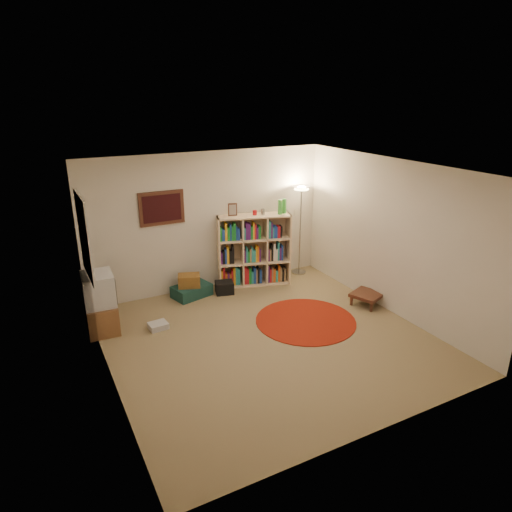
{
  "coord_description": "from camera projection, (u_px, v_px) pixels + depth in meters",
  "views": [
    {
      "loc": [
        -2.92,
        -5.18,
        3.45
      ],
      "look_at": [
        0.1,
        0.6,
        1.1
      ],
      "focal_mm": 32.0,
      "sensor_mm": 36.0,
      "label": 1
    }
  ],
  "objects": [
    {
      "name": "tv_stand",
      "position": [
        100.0,
        303.0,
        6.87
      ],
      "size": [
        0.48,
        0.66,
        0.93
      ],
      "rotation": [
        0.0,
        0.0,
        -0.05
      ],
      "color": "brown",
      "rests_on": "ground"
    },
    {
      "name": "side_table",
      "position": [
        367.0,
        295.0,
        7.79
      ],
      "size": [
        0.61,
        0.61,
        0.21
      ],
      "rotation": [
        0.0,
        0.0,
        0.38
      ],
      "color": "#3F1F16",
      "rests_on": "ground"
    },
    {
      "name": "room",
      "position": [
        264.0,
        259.0,
        6.35
      ],
      "size": [
        4.54,
        4.54,
        2.54
      ],
      "color": "olive",
      "rests_on": "ground"
    },
    {
      "name": "red_rug",
      "position": [
        306.0,
        320.0,
        7.29
      ],
      "size": [
        1.6,
        1.6,
        0.01
      ],
      "color": "maroon",
      "rests_on": "ground"
    },
    {
      "name": "floor_lamp",
      "position": [
        301.0,
        202.0,
        8.73
      ],
      "size": [
        0.39,
        0.39,
        1.77
      ],
      "rotation": [
        0.0,
        0.0,
        -0.16
      ],
      "color": "#9D9DA1",
      "rests_on": "ground"
    },
    {
      "name": "duffel_bag",
      "position": [
        224.0,
        287.0,
        8.26
      ],
      "size": [
        0.38,
        0.34,
        0.22
      ],
      "rotation": [
        0.0,
        0.0,
        -0.26
      ],
      "color": "black",
      "rests_on": "ground"
    },
    {
      "name": "wicker_basket",
      "position": [
        189.0,
        281.0,
        8.03
      ],
      "size": [
        0.45,
        0.38,
        0.22
      ],
      "rotation": [
        0.0,
        0.0,
        -0.34
      ],
      "color": "brown",
      "rests_on": "suitcase"
    },
    {
      "name": "dvd_box",
      "position": [
        158.0,
        326.0,
        7.04
      ],
      "size": [
        0.3,
        0.26,
        0.09
      ],
      "rotation": [
        0.0,
        0.0,
        0.08
      ],
      "color": "silver",
      "rests_on": "ground"
    },
    {
      "name": "floor_fan",
      "position": [
        280.0,
        273.0,
        8.75
      ],
      "size": [
        0.31,
        0.19,
        0.35
      ],
      "rotation": [
        0.0,
        0.0,
        0.19
      ],
      "color": "black",
      "rests_on": "ground"
    },
    {
      "name": "suitcase",
      "position": [
        192.0,
        291.0,
        8.14
      ],
      "size": [
        0.74,
        0.57,
        0.21
      ],
      "rotation": [
        0.0,
        0.0,
        0.26
      ],
      "color": "#133631",
      "rests_on": "ground"
    },
    {
      "name": "bookshelf",
      "position": [
        253.0,
        251.0,
        8.51
      ],
      "size": [
        1.4,
        0.75,
        1.61
      ],
      "rotation": [
        0.0,
        0.0,
        -0.29
      ],
      "color": "#FFD9AA",
      "rests_on": "ground"
    }
  ]
}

